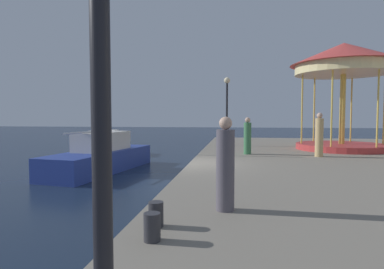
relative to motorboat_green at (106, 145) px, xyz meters
name	(u,v)px	position (x,y,z in m)	size (l,w,h in m)	color
ground_plane	(189,184)	(6.96, -8.69, -0.60)	(120.00, 120.00, 0.00)	#162338
quay_dock	(368,178)	(13.28, -8.69, -0.20)	(12.65, 29.00, 0.80)	gray
motorboat_green	(106,145)	(0.00, 0.00, 0.00)	(2.72, 4.83, 1.61)	#236638
sailboat_blue	(101,156)	(2.51, -6.48, 0.09)	(3.00, 6.78, 5.54)	navy
carousel	(344,70)	(14.16, -2.86, 4.35)	(5.36, 5.36, 5.52)	#B23333
lamp_post_mid_promenade	(227,99)	(8.13, -1.43, 2.97)	(0.36, 0.36, 4.02)	black
bollard_center	(152,227)	(7.53, -16.32, 0.40)	(0.24, 0.24, 0.40)	#2D2D33
bollard_north	(156,214)	(7.44, -15.73, 0.40)	(0.24, 0.24, 0.40)	#2D2D33
person_mid_promenade	(247,137)	(9.21, -5.60, 0.99)	(0.34, 0.34, 1.69)	#387247
person_by_the_water	(225,167)	(8.50, -14.68, 1.02)	(0.34, 0.34, 1.75)	#514C56
person_near_carousel	(319,136)	(12.24, -6.11, 1.09)	(0.34, 0.34, 1.90)	tan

